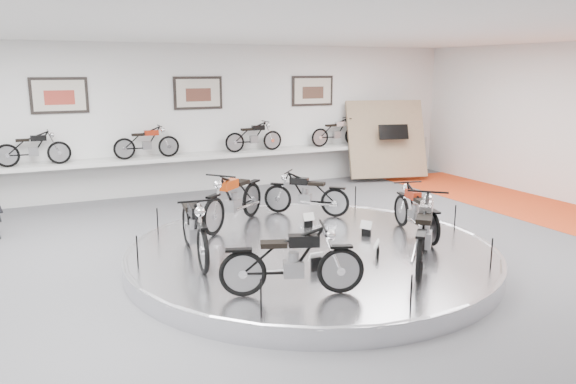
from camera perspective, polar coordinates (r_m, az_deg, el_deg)
name	(u,v)px	position (r m, az deg, el deg)	size (l,w,h in m)	color
floor	(320,268)	(9.70, 3.24, -7.71)	(16.00, 16.00, 0.00)	#525254
ceiling	(323,25)	(9.14, 3.56, 16.58)	(16.00, 16.00, 0.00)	white
wall_back	(199,119)	(15.67, -9.07, 7.35)	(16.00, 16.00, 0.00)	silver
dado_band	(201,171)	(15.84, -8.87, 2.12)	(15.68, 0.04, 1.10)	#BCBCBA
display_platform	(312,254)	(9.90, 2.42, -6.36)	(6.40, 6.40, 0.30)	silver
platform_rim	(312,248)	(9.86, 2.42, -5.70)	(6.40, 6.40, 0.10)	#B2B2BA
shelf	(203,156)	(15.50, -8.63, 3.59)	(11.00, 0.55, 0.10)	silver
poster_left	(59,95)	(14.99, -22.22, 9.07)	(1.35, 0.06, 0.88)	beige
poster_center	(198,93)	(15.59, -9.11, 9.91)	(1.35, 0.06, 0.88)	beige
poster_right	(313,91)	(16.91, 2.52, 10.23)	(1.35, 0.06, 0.88)	beige
display_panel	(386,139)	(17.39, 9.97, 5.32)	(2.40, 0.12, 2.40)	#8F7958
shelf_bike_a	(33,151)	(14.81, -24.45, 3.84)	(1.22, 0.42, 0.73)	black
shelf_bike_b	(147,144)	(15.09, -14.15, 4.71)	(1.22, 0.42, 0.73)	maroon
shelf_bike_c	(254,138)	(15.94, -3.49, 5.45)	(1.22, 0.42, 0.73)	black
shelf_bike_d	(337,134)	(17.12, 4.97, 5.91)	(1.22, 0.42, 0.73)	#B3B3B8
bike_a	(306,193)	(11.83, 1.83, -0.15)	(1.58, 0.56, 0.93)	black
bike_b	(234,198)	(11.05, -5.54, -0.64)	(1.87, 0.66, 1.10)	#B2380B
bike_c	(194,226)	(9.21, -9.51, -3.45)	(1.84, 0.65, 1.08)	black
bike_d	(292,260)	(7.64, 0.42, -6.97)	(1.68, 0.59, 0.99)	black
bike_e	(424,231)	(8.99, 13.69, -3.92)	(1.90, 0.67, 1.12)	#B3B3B8
bike_f	(416,210)	(10.63, 12.86, -1.84)	(1.61, 0.57, 0.95)	maroon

